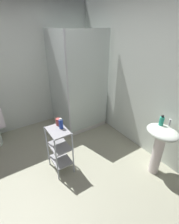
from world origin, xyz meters
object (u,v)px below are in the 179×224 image
shower_stall (77,106)px  rinse_cup (58,122)px  pedestal_sink (160,142)px  shampoo_bottle_blue (61,124)px  hand_soap_bottle (162,121)px  storage_cart (60,147)px

shower_stall → rinse_cup: 1.24m
pedestal_sink → shampoo_bottle_blue: bearing=-127.7°
shower_stall → hand_soap_bottle: size_ratio=12.98×
shower_stall → storage_cart: bearing=-40.7°
storage_cart → shampoo_bottle_blue: bearing=103.9°
shower_stall → shampoo_bottle_blue: shower_stall is taller
hand_soap_bottle → shampoo_bottle_blue: hand_soap_bottle is taller
shower_stall → storage_cart: shower_stall is taller
pedestal_sink → hand_soap_bottle: bearing=151.9°
shower_stall → rinse_cup: (0.88, -0.80, 0.33)m
pedestal_sink → rinse_cup: rinse_cup is taller
pedestal_sink → storage_cart: 1.47m
storage_cart → hand_soap_bottle: hand_soap_bottle is taller
shower_stall → storage_cart: 1.33m
pedestal_sink → hand_soap_bottle: hand_soap_bottle is taller
pedestal_sink → rinse_cup: size_ratio=7.88×
shower_stall → pedestal_sink: size_ratio=2.47×
hand_soap_bottle → shower_stall: bearing=-168.6°
hand_soap_bottle → rinse_cup: bearing=-127.9°
shower_stall → hand_soap_bottle: shower_stall is taller
hand_soap_bottle → shampoo_bottle_blue: bearing=-124.3°
storage_cart → shower_stall: bearing=139.3°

